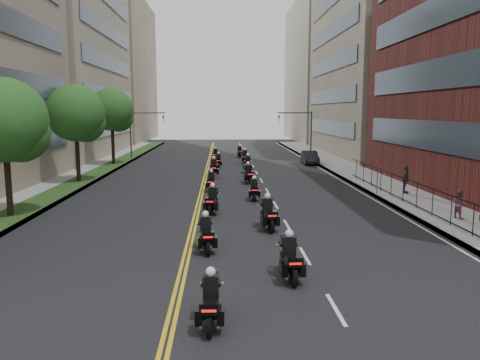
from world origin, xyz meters
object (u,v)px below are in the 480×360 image
object	(u,v)px
motorcycle_4	(212,202)
motorcycle_8	(214,169)
motorcycle_11	(245,158)
parked_sedan	(310,157)
motorcycle_2	(206,235)
motorcycle_5	(254,190)
motorcycle_12	(215,155)
motorcycle_7	(248,175)
pedestrian_c	(406,179)
motorcycle_9	(248,165)
motorcycle_6	(211,182)
motorcycle_10	(218,161)
motorcycle_1	(290,260)
motorcycle_3	(268,215)
motorcycle_13	(240,152)
pedestrian_b	(459,204)

from	to	relation	value
motorcycle_4	motorcycle_8	distance (m)	14.37
motorcycle_11	parked_sedan	xyz separation A→B (m)	(6.93, -0.27, 0.02)
motorcycle_2	motorcycle_5	distance (m)	11.20
motorcycle_12	parked_sedan	bearing A→B (deg)	-13.42
motorcycle_4	parked_sedan	world-z (taller)	motorcycle_4
motorcycle_7	pedestrian_c	distance (m)	11.71
motorcycle_4	motorcycle_9	size ratio (longest dim) A/B	0.95
motorcycle_6	motorcycle_9	bearing A→B (deg)	74.92
motorcycle_5	motorcycle_10	xyz separation A→B (m)	(-2.37, 17.24, 0.01)
motorcycle_8	motorcycle_12	size ratio (longest dim) A/B	1.16
motorcycle_4	motorcycle_1	bearing A→B (deg)	-66.97
motorcycle_10	motorcycle_12	world-z (taller)	motorcycle_10
motorcycle_12	parked_sedan	world-z (taller)	motorcycle_12
parked_sedan	motorcycle_7	bearing A→B (deg)	-117.30
motorcycle_5	pedestrian_c	size ratio (longest dim) A/B	1.12
motorcycle_6	motorcycle_7	distance (m)	4.42
motorcycle_5	motorcycle_7	bearing A→B (deg)	91.75
motorcycle_3	motorcycle_10	size ratio (longest dim) A/B	1.10
motorcycle_3	motorcycle_12	distance (m)	31.34
motorcycle_9	motorcycle_1	bearing A→B (deg)	-85.03
motorcycle_7	motorcycle_12	world-z (taller)	motorcycle_7
motorcycle_8	motorcycle_11	size ratio (longest dim) A/B	1.06
pedestrian_c	motorcycle_9	bearing A→B (deg)	61.67
motorcycle_6	motorcycle_11	world-z (taller)	motorcycle_11
motorcycle_13	parked_sedan	xyz separation A→B (m)	(7.18, -7.35, 0.08)
pedestrian_b	motorcycle_5	bearing A→B (deg)	37.59
motorcycle_3	motorcycle_13	xyz separation A→B (m)	(0.06, 34.84, -0.07)
motorcycle_3	motorcycle_11	bearing A→B (deg)	82.82
motorcycle_3	motorcycle_10	distance (m)	24.83
motorcycle_9	motorcycle_10	bearing A→B (deg)	129.54
motorcycle_4	motorcycle_5	size ratio (longest dim) A/B	1.09
motorcycle_9	parked_sedan	distance (m)	9.76
motorcycle_5	motorcycle_6	size ratio (longest dim) A/B	1.00
motorcycle_3	motorcycle_6	distance (m)	11.32
motorcycle_10	motorcycle_11	bearing A→B (deg)	49.14
motorcycle_6	motorcycle_10	size ratio (longest dim) A/B	0.98
motorcycle_1	motorcycle_8	size ratio (longest dim) A/B	0.94
motorcycle_6	pedestrian_b	bearing A→B (deg)	-33.77
motorcycle_1	motorcycle_2	distance (m)	4.44
motorcycle_2	motorcycle_4	size ratio (longest dim) A/B	0.96
motorcycle_6	motorcycle_13	bearing A→B (deg)	85.64
motorcycle_9	motorcycle_12	distance (m)	10.94
motorcycle_1	motorcycle_8	distance (m)	24.86
motorcycle_5	pedestrian_b	size ratio (longest dim) A/B	1.40
motorcycle_9	pedestrian_b	bearing A→B (deg)	-57.90
motorcycle_6	motorcycle_11	size ratio (longest dim) A/B	0.91
parked_sedan	motorcycle_8	bearing A→B (deg)	-134.81
motorcycle_8	motorcycle_13	xyz separation A→B (m)	(2.93, 16.88, -0.10)
motorcycle_13	motorcycle_12	bearing A→B (deg)	-135.85
motorcycle_7	motorcycle_8	bearing A→B (deg)	119.98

